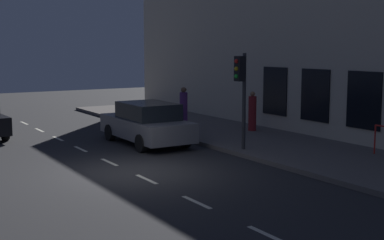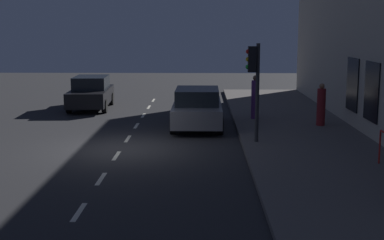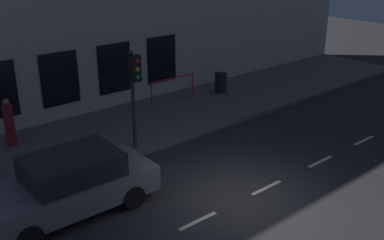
{
  "view_description": "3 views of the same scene",
  "coord_description": "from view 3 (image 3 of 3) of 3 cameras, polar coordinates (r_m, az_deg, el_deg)",
  "views": [
    {
      "loc": [
        -6.48,
        -13.88,
        3.61
      ],
      "look_at": [
        0.98,
        -1.8,
        1.68
      ],
      "focal_mm": 49.89,
      "sensor_mm": 36.0,
      "label": 1
    },
    {
      "loc": [
        2.64,
        -17.31,
        3.93
      ],
      "look_at": [
        2.35,
        -1.16,
        1.17
      ],
      "focal_mm": 50.55,
      "sensor_mm": 36.0,
      "label": 2
    },
    {
      "loc": [
        -7.42,
        8.03,
        6.6
      ],
      "look_at": [
        2.52,
        -0.32,
        1.51
      ],
      "focal_mm": 42.7,
      "sensor_mm": 36.0,
      "label": 3
    }
  ],
  "objects": [
    {
      "name": "red_railing",
      "position": [
        19.84,
        -2.43,
        4.65
      ],
      "size": [
        0.05,
        2.31,
        0.97
      ],
      "color": "red",
      "rests_on": "sidewalk"
    },
    {
      "name": "trash_bin",
      "position": [
        20.92,
        3.59,
        4.68
      ],
      "size": [
        0.57,
        0.57,
        0.88
      ],
      "color": "black",
      "rests_on": "sidewalk"
    },
    {
      "name": "building_facade",
      "position": [
        18.31,
        -13.84,
        12.08
      ],
      "size": [
        0.65,
        32.0,
        7.65
      ],
      "color": "beige",
      "rests_on": "ground"
    },
    {
      "name": "lane_centre_line",
      "position": [
        13.42,
        9.29,
        -8.33
      ],
      "size": [
        0.12,
        27.2,
        0.01
      ],
      "color": "beige",
      "rests_on": "ground"
    },
    {
      "name": "pedestrian_0",
      "position": [
        16.39,
        -21.85,
        -0.48
      ],
      "size": [
        0.36,
        0.36,
        1.65
      ],
      "rotation": [
        0.0,
        0.0,
        6.2
      ],
      "color": "maroon",
      "rests_on": "sidewalk"
    },
    {
      "name": "traffic_light",
      "position": [
        14.58,
        -7.21,
        4.77
      ],
      "size": [
        0.47,
        0.32,
        3.28
      ],
      "color": "#2D2D30",
      "rests_on": "sidewalk"
    },
    {
      "name": "ground_plane",
      "position": [
        12.77,
        6.28,
        -9.85
      ],
      "size": [
        60.0,
        60.0,
        0.0
      ],
      "primitive_type": "plane",
      "color": "#28282B"
    },
    {
      "name": "parked_car_1",
      "position": [
        12.21,
        -15.1,
        -7.79
      ],
      "size": [
        2.01,
        4.51,
        1.58
      ],
      "rotation": [
        0.0,
        0.0,
        -0.01
      ],
      "color": "slate",
      "rests_on": "ground"
    },
    {
      "name": "sidewalk",
      "position": [
        17.14,
        -8.87,
        -1.23
      ],
      "size": [
        4.5,
        32.0,
        0.15
      ],
      "color": "#5B5654",
      "rests_on": "ground"
    }
  ]
}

